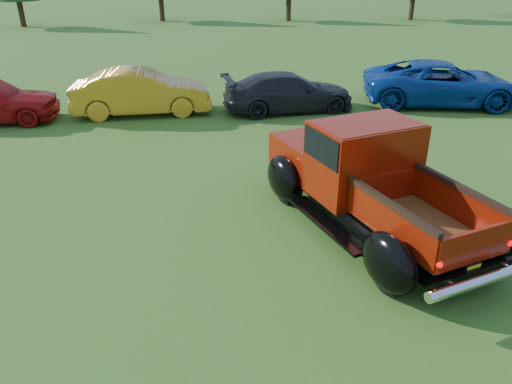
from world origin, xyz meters
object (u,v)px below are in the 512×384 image
at_px(show_car_grey, 289,92).
at_px(show_car_blue, 442,83).
at_px(show_car_yellow, 141,92).
at_px(pickup_truck, 362,175).

bearing_deg(show_car_grey, show_car_blue, -94.72).
bearing_deg(show_car_yellow, show_car_grey, -95.05).
xyz_separation_m(pickup_truck, show_car_grey, (0.00, 7.08, -0.30)).
relative_size(pickup_truck, show_car_grey, 1.33).
bearing_deg(pickup_truck, show_car_blue, 37.73).
relative_size(pickup_truck, show_car_yellow, 1.30).
xyz_separation_m(show_car_yellow, show_car_grey, (4.44, -0.21, -0.09)).
distance_m(pickup_truck, show_car_grey, 7.09).
bearing_deg(show_car_grey, show_car_yellow, 81.38).
bearing_deg(show_car_grey, pickup_truck, 174.01).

